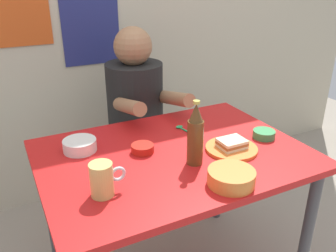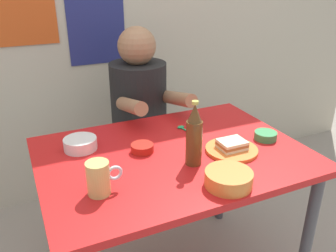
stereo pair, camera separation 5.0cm
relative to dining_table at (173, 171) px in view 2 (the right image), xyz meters
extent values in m
cube|color=navy|center=(-0.04, 1.01, 0.56)|extent=(0.35, 0.01, 0.62)
cube|color=#CC4C19|center=(-0.49, 1.01, 0.60)|extent=(0.44, 0.01, 0.41)
cube|color=red|center=(0.00, 0.00, 0.08)|extent=(1.10, 0.80, 0.03)
cylinder|color=#3F3F44|center=(0.49, -0.34, -0.29)|extent=(0.05, 0.05, 0.71)
cylinder|color=#3F3F44|center=(-0.49, 0.34, -0.29)|extent=(0.05, 0.05, 0.71)
cylinder|color=#3F3F44|center=(0.49, 0.34, -0.29)|extent=(0.05, 0.05, 0.71)
cylinder|color=#4C4C51|center=(0.08, 0.63, -0.44)|extent=(0.08, 0.08, 0.41)
cylinder|color=brown|center=(0.08, 0.63, -0.22)|extent=(0.34, 0.34, 0.04)
cylinder|color=black|center=(0.08, 0.63, 0.06)|extent=(0.32, 0.32, 0.52)
sphere|color=#A0704C|center=(0.08, 0.63, 0.42)|extent=(0.21, 0.21, 0.21)
cylinder|color=#A0704C|center=(-0.05, 0.38, 0.18)|extent=(0.07, 0.31, 0.14)
cylinder|color=#A0704C|center=(0.21, 0.38, 0.18)|extent=(0.07, 0.31, 0.14)
cylinder|color=orange|center=(0.23, -0.10, 0.10)|extent=(0.22, 0.22, 0.01)
cube|color=beige|center=(0.23, -0.10, 0.11)|extent=(0.11, 0.09, 0.01)
cube|color=#9E592D|center=(0.23, -0.10, 0.13)|extent=(0.11, 0.09, 0.01)
cube|color=beige|center=(0.23, -0.10, 0.14)|extent=(0.11, 0.09, 0.01)
cylinder|color=#D1BC66|center=(-0.36, -0.16, 0.15)|extent=(0.08, 0.08, 0.12)
torus|color=silver|center=(-0.30, -0.16, 0.16)|extent=(0.06, 0.01, 0.06)
cylinder|color=#593819|center=(0.03, -0.12, 0.18)|extent=(0.06, 0.06, 0.18)
cone|color=#593819|center=(0.03, -0.12, 0.31)|extent=(0.05, 0.05, 0.07)
cylinder|color=#BFB74C|center=(0.03, -0.12, 0.35)|extent=(0.03, 0.03, 0.01)
cylinder|color=#388C4C|center=(0.43, -0.06, 0.11)|extent=(0.10, 0.10, 0.03)
cylinder|color=#5B643A|center=(0.43, -0.06, 0.12)|extent=(0.08, 0.08, 0.02)
cylinder|color=orange|center=(0.07, -0.31, 0.12)|extent=(0.17, 0.17, 0.05)
cylinder|color=#B25B2D|center=(0.07, -0.31, 0.13)|extent=(0.14, 0.14, 0.02)
cylinder|color=silver|center=(-0.35, 0.19, 0.12)|extent=(0.14, 0.14, 0.05)
cylinder|color=tan|center=(-0.35, 0.19, 0.13)|extent=(0.11, 0.11, 0.02)
cylinder|color=#B21E14|center=(-0.12, 0.06, 0.11)|extent=(0.10, 0.10, 0.03)
cylinder|color=maroon|center=(-0.12, 0.06, 0.12)|extent=(0.08, 0.08, 0.02)
cylinder|color=#26A559|center=(0.15, 0.15, 0.10)|extent=(0.03, 0.11, 0.01)
ellipsoid|color=#26A559|center=(0.14, 0.21, 0.10)|extent=(0.04, 0.02, 0.01)
camera|label=1|loc=(-0.61, -1.16, 0.80)|focal=37.87mm
camera|label=2|loc=(-0.57, -1.19, 0.80)|focal=37.87mm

